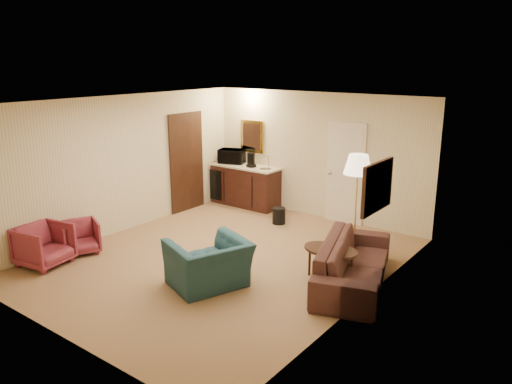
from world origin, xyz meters
TOP-DOWN VIEW (x-y plane):
  - ground at (0.00, 0.00)m, footprint 6.00×6.00m
  - room_walls at (-0.10, 0.77)m, footprint 5.02×6.01m
  - wetbar_cabinet at (-1.65, 2.72)m, footprint 1.64×0.58m
  - sofa at (2.15, 0.47)m, footprint 1.35×2.37m
  - teal_armchair at (0.50, -0.90)m, footprint 1.04×1.26m
  - rose_chair_near at (-2.15, -1.25)m, footprint 0.76×0.78m
  - rose_chair_far at (-2.15, -1.91)m, footprint 0.80×0.83m
  - coffee_table at (1.80, 0.39)m, footprint 0.99×0.82m
  - floor_lamp at (1.70, 1.40)m, footprint 0.48×0.48m
  - waste_bin at (-0.30, 2.09)m, footprint 0.27×0.27m
  - microwave at (-2.08, 2.77)m, footprint 0.65×0.49m
  - coffee_maker at (-1.46, 2.69)m, footprint 0.17×0.17m

SIDE VIEW (x-z plane):
  - ground at x=0.00m, z-range 0.00..0.00m
  - waste_bin at x=-0.30m, z-range 0.00..0.33m
  - coffee_table at x=1.80m, z-range 0.00..0.49m
  - rose_chair_near at x=-2.15m, z-range 0.00..0.62m
  - rose_chair_far at x=-2.15m, z-range 0.00..0.75m
  - sofa at x=2.15m, z-range 0.00..0.89m
  - wetbar_cabinet at x=-1.65m, z-range 0.00..0.92m
  - teal_armchair at x=0.50m, z-range 0.00..0.95m
  - floor_lamp at x=1.70m, z-range 0.00..1.77m
  - coffee_maker at x=-1.46m, z-range 0.92..1.24m
  - microwave at x=-2.08m, z-range 0.92..1.31m
  - room_walls at x=-0.10m, z-range 0.41..3.02m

